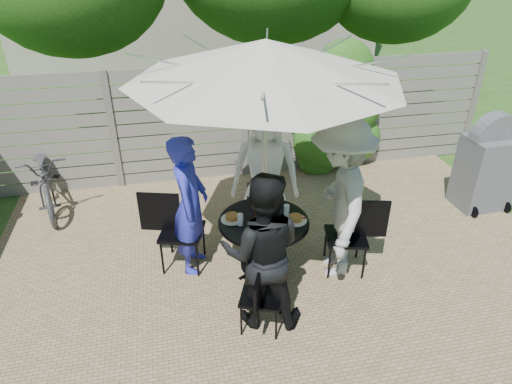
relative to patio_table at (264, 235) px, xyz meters
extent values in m
plane|color=#294D18|center=(0.23, -0.57, -0.47)|extent=(60.00, 60.00, 0.00)
cube|color=#978058|center=(0.23, -0.07, -0.46)|extent=(7.00, 6.00, 0.02)
cube|color=gray|center=(0.23, 2.43, 0.46)|extent=(8.00, 0.10, 1.85)
ellipsoid|color=#1C5012|center=(1.63, 2.28, 0.43)|extent=(1.20, 0.70, 1.80)
cylinder|color=black|center=(0.00, 0.00, 0.19)|extent=(1.24, 1.24, 0.03)
cylinder|color=black|center=(0.00, 0.00, -0.14)|extent=(0.07, 0.07, 0.66)
cylinder|color=black|center=(0.00, 0.00, -0.45)|extent=(0.55, 0.55, 0.04)
cylinder|color=silver|center=(0.00, 0.00, 0.80)|extent=(0.05, 0.05, 2.53)
cone|color=beige|center=(0.00, 0.00, 2.00)|extent=(3.32, 3.32, 0.38)
cube|color=black|center=(0.23, 0.92, 0.03)|extent=(0.57, 0.57, 0.04)
cube|color=black|center=(0.27, 1.16, 0.29)|extent=(0.13, 0.48, 0.49)
imported|color=white|center=(0.20, 0.81, 0.42)|extent=(0.97, 0.75, 1.77)
cube|color=black|center=(-0.92, 0.23, 0.02)|extent=(0.59, 0.59, 0.04)
cube|color=black|center=(-1.15, 0.29, 0.28)|extent=(0.47, 0.16, 0.49)
imported|color=#2A2FB9|center=(-0.81, 0.20, 0.38)|extent=(0.54, 0.69, 1.69)
cube|color=black|center=(-0.23, -0.92, -0.06)|extent=(0.52, 0.52, 0.03)
cube|color=black|center=(-0.30, -1.11, 0.16)|extent=(0.17, 0.38, 0.41)
imported|color=black|center=(-0.20, -0.81, 0.38)|extent=(0.95, 0.82, 1.69)
cube|color=black|center=(0.92, -0.23, 0.00)|extent=(0.54, 0.54, 0.04)
cube|color=black|center=(1.14, -0.28, 0.24)|extent=(0.45, 0.13, 0.46)
imported|color=#B0AFAB|center=(0.81, -0.20, 0.49)|extent=(0.99, 1.37, 1.92)
cylinder|color=white|center=(0.09, 0.35, 0.21)|extent=(0.26, 0.26, 0.01)
cylinder|color=#AC6A32|center=(0.09, 0.35, 0.24)|extent=(0.15, 0.15, 0.05)
cylinder|color=white|center=(-0.35, 0.09, 0.21)|extent=(0.26, 0.26, 0.01)
cylinder|color=#AC6A32|center=(-0.35, 0.09, 0.24)|extent=(0.15, 0.15, 0.05)
cylinder|color=white|center=(-0.09, -0.35, 0.21)|extent=(0.26, 0.26, 0.01)
cylinder|color=#AC6A32|center=(-0.09, -0.35, 0.24)|extent=(0.15, 0.15, 0.05)
cylinder|color=white|center=(0.35, -0.09, 0.21)|extent=(0.26, 0.26, 0.01)
cylinder|color=#AC6A32|center=(0.35, -0.09, 0.24)|extent=(0.15, 0.15, 0.05)
cylinder|color=white|center=(0.10, -0.33, 0.21)|extent=(0.24, 0.24, 0.01)
cylinder|color=#AC6A32|center=(0.10, -0.33, 0.24)|extent=(0.14, 0.14, 0.05)
cylinder|color=silver|center=(-0.04, 0.28, 0.27)|extent=(0.07, 0.07, 0.14)
cylinder|color=silver|center=(-0.28, -0.04, 0.27)|extent=(0.07, 0.07, 0.14)
cylinder|color=silver|center=(0.04, -0.28, 0.27)|extent=(0.07, 0.07, 0.14)
cylinder|color=silver|center=(0.28, 0.04, 0.27)|extent=(0.07, 0.07, 0.14)
cylinder|color=#59280C|center=(-0.05, 0.06, 0.28)|extent=(0.09, 0.09, 0.16)
cylinder|color=#C6B293|center=(0.15, 0.19, 0.26)|extent=(0.08, 0.08, 0.12)
imported|color=#333338|center=(-2.74, 2.03, 0.00)|extent=(1.00, 1.86, 0.93)
cube|color=#5E5E63|center=(3.40, 0.75, 0.07)|extent=(0.72, 0.56, 1.08)
cylinder|color=#5E5E63|center=(3.40, 0.75, 0.61)|extent=(0.72, 0.24, 0.71)
camera|label=1|loc=(-0.97, -4.23, 3.04)|focal=32.00mm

